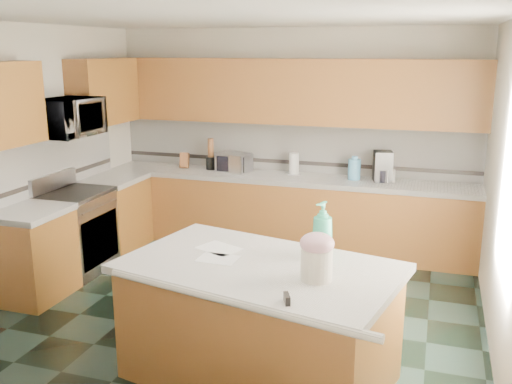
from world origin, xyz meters
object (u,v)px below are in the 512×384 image
(island_top, at_px, (259,268))
(knife_block, at_px, (185,161))
(soap_bottle_island, at_px, (322,230))
(coffee_maker, at_px, (383,166))
(island_base, at_px, (259,326))
(treat_jar, at_px, (316,264))
(toaster_oven, at_px, (234,162))

(island_top, height_order, knife_block, knife_block)
(knife_block, bearing_deg, soap_bottle_island, -59.41)
(island_top, xyz_separation_m, coffee_maker, (0.57, 3.02, 0.21))
(island_base, relative_size, island_top, 0.95)
(treat_jar, xyz_separation_m, coffee_maker, (0.12, 3.17, 0.07))
(island_top, bearing_deg, treat_jar, -6.20)
(knife_block, height_order, toaster_oven, toaster_oven)
(knife_block, relative_size, coffee_maker, 0.56)
(island_top, height_order, soap_bottle_island, soap_bottle_island)
(island_base, bearing_deg, soap_bottle_island, 48.23)
(island_base, height_order, island_top, island_top)
(knife_block, xyz_separation_m, coffee_maker, (2.55, 0.03, 0.08))
(island_base, relative_size, treat_jar, 8.38)
(treat_jar, bearing_deg, soap_bottle_island, 115.45)
(island_base, distance_m, island_top, 0.46)
(island_base, bearing_deg, toaster_oven, 125.19)
(island_top, distance_m, toaster_oven, 3.26)
(treat_jar, bearing_deg, island_top, -179.29)
(island_top, bearing_deg, coffee_maker, 91.21)
(treat_jar, bearing_deg, knife_block, 146.55)
(knife_block, distance_m, toaster_oven, 0.69)
(treat_jar, relative_size, coffee_maker, 0.63)
(island_base, xyz_separation_m, soap_bottle_island, (0.40, 0.29, 0.70))
(island_top, xyz_separation_m, soap_bottle_island, (0.40, 0.29, 0.24))
(island_base, xyz_separation_m, treat_jar, (0.45, -0.15, 0.60))
(soap_bottle_island, distance_m, coffee_maker, 2.73)
(island_base, height_order, toaster_oven, toaster_oven)
(island_base, relative_size, soap_bottle_island, 4.39)
(coffee_maker, bearing_deg, toaster_oven, 167.06)
(knife_block, height_order, coffee_maker, coffee_maker)
(soap_bottle_island, bearing_deg, knife_block, 155.42)
(soap_bottle_island, xyz_separation_m, toaster_oven, (-1.69, 2.70, -0.10))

